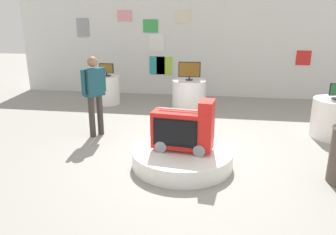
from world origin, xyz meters
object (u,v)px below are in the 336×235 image
object	(u,v)px
tv_on_left_rear	(189,70)
tv_on_right_rear	(106,70)
novelty_firetruck_tv	(184,130)
display_pedestal_center_rear	(334,118)
display_pedestal_left_rear	(189,95)
shopper_browsing_near_truck	(94,90)
main_display_pedestal	(182,158)
display_pedestal_right_rear	(108,90)

from	to	relation	value
tv_on_left_rear	tv_on_right_rear	distance (m)	2.31
novelty_firetruck_tv	display_pedestal_center_rear	distance (m)	3.36
display_pedestal_left_rear	tv_on_left_rear	world-z (taller)	tv_on_left_rear
display_pedestal_left_rear	shopper_browsing_near_truck	distance (m)	2.84
main_display_pedestal	display_pedestal_right_rear	xyz separation A→B (m)	(-2.49, 3.65, 0.26)
display_pedestal_right_rear	shopper_browsing_near_truck	world-z (taller)	shopper_browsing_near_truck
tv_on_right_rear	tv_on_left_rear	bearing A→B (deg)	-6.94
display_pedestal_center_rear	tv_on_right_rear	size ratio (longest dim) A/B	2.19
display_pedestal_center_rear	tv_on_right_rear	world-z (taller)	tv_on_right_rear
display_pedestal_center_rear	display_pedestal_right_rear	world-z (taller)	same
display_pedestal_left_rear	display_pedestal_right_rear	size ratio (longest dim) A/B	1.10
tv_on_left_rear	display_pedestal_right_rear	size ratio (longest dim) A/B	0.72
tv_on_left_rear	display_pedestal_center_rear	bearing A→B (deg)	-27.44
novelty_firetruck_tv	display_pedestal_right_rear	size ratio (longest dim) A/B	1.27
novelty_firetruck_tv	tv_on_left_rear	world-z (taller)	tv_on_left_rear
main_display_pedestal	tv_on_right_rear	bearing A→B (deg)	124.38
main_display_pedestal	shopper_browsing_near_truck	xyz separation A→B (m)	(-1.89, 1.15, 0.81)
main_display_pedestal	tv_on_right_rear	world-z (taller)	tv_on_right_rear
main_display_pedestal	novelty_firetruck_tv	xyz separation A→B (m)	(0.02, -0.01, 0.48)
display_pedestal_center_rear	tv_on_right_rear	bearing A→B (deg)	160.75
tv_on_left_rear	main_display_pedestal	bearing A→B (deg)	-86.49
novelty_firetruck_tv	display_pedestal_center_rear	xyz separation A→B (m)	(2.83, 1.79, -0.22)
tv_on_left_rear	display_pedestal_right_rear	distance (m)	2.39
novelty_firetruck_tv	display_pedestal_center_rear	size ratio (longest dim) A/B	1.14
novelty_firetruck_tv	tv_on_left_rear	distance (m)	3.41
display_pedestal_right_rear	shopper_browsing_near_truck	xyz separation A→B (m)	(0.61, -2.50, 0.55)
novelty_firetruck_tv	display_pedestal_left_rear	xyz separation A→B (m)	(-0.23, 3.38, -0.22)
display_pedestal_center_rear	display_pedestal_right_rear	bearing A→B (deg)	160.72
display_pedestal_left_rear	display_pedestal_center_rear	xyz separation A→B (m)	(3.06, -1.59, 0.00)
novelty_firetruck_tv	display_pedestal_right_rear	world-z (taller)	novelty_firetruck_tv
display_pedestal_right_rear	novelty_firetruck_tv	bearing A→B (deg)	-55.51
tv_on_left_rear	display_pedestal_right_rear	world-z (taller)	tv_on_left_rear
display_pedestal_left_rear	tv_on_right_rear	distance (m)	2.37
display_pedestal_right_rear	display_pedestal_center_rear	bearing A→B (deg)	-19.28
novelty_firetruck_tv	shopper_browsing_near_truck	xyz separation A→B (m)	(-1.90, 1.16, 0.33)
tv_on_left_rear	shopper_browsing_near_truck	xyz separation A→B (m)	(-1.68, -2.22, -0.10)
novelty_firetruck_tv	shopper_browsing_near_truck	world-z (taller)	shopper_browsing_near_truck
main_display_pedestal	display_pedestal_right_rear	world-z (taller)	display_pedestal_right_rear
main_display_pedestal	display_pedestal_center_rear	distance (m)	3.37
display_pedestal_right_rear	shopper_browsing_near_truck	size ratio (longest dim) A/B	0.49
main_display_pedestal	display_pedestal_center_rear	bearing A→B (deg)	31.95
tv_on_left_rear	tv_on_right_rear	size ratio (longest dim) A/B	1.40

